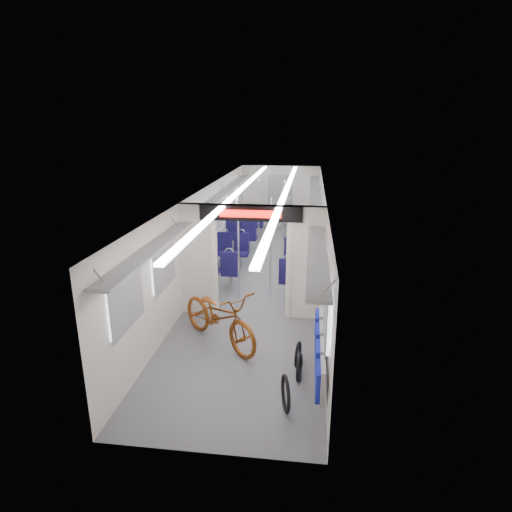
# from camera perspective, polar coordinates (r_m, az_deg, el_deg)

# --- Properties ---
(carriage) EXTENTS (12.00, 12.02, 2.31)m
(carriage) POSITION_cam_1_polar(r_m,az_deg,el_deg) (10.18, 0.72, 4.17)
(carriage) COLOR #515456
(carriage) RESTS_ON ground
(bicycle) EXTENTS (1.99, 1.88, 1.07)m
(bicycle) POSITION_cam_1_polar(r_m,az_deg,el_deg) (7.70, -4.93, -7.97)
(bicycle) COLOR brown
(bicycle) RESTS_ON ground
(flip_bench) EXTENTS (0.12, 2.10, 0.51)m
(flip_bench) POSITION_cam_1_polar(r_m,az_deg,el_deg) (6.60, 8.47, -12.25)
(flip_bench) COLOR gray
(flip_bench) RESTS_ON carriage
(bike_hoop_a) EXTENTS (0.17, 0.53, 0.53)m
(bike_hoop_a) POSITION_cam_1_polar(r_m,az_deg,el_deg) (6.19, 3.97, -18.03)
(bike_hoop_a) COLOR black
(bike_hoop_a) RESTS_ON ground
(bike_hoop_b) EXTENTS (0.10, 0.45, 0.45)m
(bike_hoop_b) POSITION_cam_1_polar(r_m,az_deg,el_deg) (6.83, 5.78, -14.75)
(bike_hoop_b) COLOR black
(bike_hoop_b) RESTS_ON ground
(bike_hoop_c) EXTENTS (0.12, 0.44, 0.44)m
(bike_hoop_c) POSITION_cam_1_polar(r_m,az_deg,el_deg) (7.17, 5.62, -13.12)
(bike_hoop_c) COLOR black
(bike_hoop_c) RESTS_ON ground
(seat_bay_near_left) EXTENTS (0.88, 1.91, 1.05)m
(seat_bay_near_left) POSITION_cam_1_polar(r_m,az_deg,el_deg) (10.97, -3.91, -0.19)
(seat_bay_near_left) COLOR #110D39
(seat_bay_near_left) RESTS_ON ground
(seat_bay_near_right) EXTENTS (0.88, 1.93, 1.06)m
(seat_bay_near_right) POSITION_cam_1_polar(r_m,az_deg,el_deg) (10.45, 5.84, -1.14)
(seat_bay_near_right) COLOR #110D39
(seat_bay_near_right) RESTS_ON ground
(seat_bay_far_left) EXTENTS (0.93, 2.15, 1.12)m
(seat_bay_far_left) POSITION_cam_1_polar(r_m,az_deg,el_deg) (14.11, -1.33, 3.95)
(seat_bay_far_left) COLOR #110D39
(seat_bay_far_left) RESTS_ON ground
(seat_bay_far_right) EXTENTS (0.88, 1.91, 1.05)m
(seat_bay_far_right) POSITION_cam_1_polar(r_m,az_deg,el_deg) (14.12, 6.31, 3.73)
(seat_bay_far_right) COLOR #110D39
(seat_bay_far_right) RESTS_ON ground
(stanchion_near_left) EXTENTS (0.04, 0.04, 2.30)m
(stanchion_near_left) POSITION_cam_1_polar(r_m,az_deg,el_deg) (9.41, -2.34, 0.85)
(stanchion_near_left) COLOR silver
(stanchion_near_left) RESTS_ON ground
(stanchion_near_right) EXTENTS (0.04, 0.04, 2.30)m
(stanchion_near_right) POSITION_cam_1_polar(r_m,az_deg,el_deg) (9.41, 1.95, 0.85)
(stanchion_near_right) COLOR silver
(stanchion_near_right) RESTS_ON ground
(stanchion_far_left) EXTENTS (0.04, 0.04, 2.30)m
(stanchion_far_left) POSITION_cam_1_polar(r_m,az_deg,el_deg) (12.44, 0.35, 4.95)
(stanchion_far_left) COLOR silver
(stanchion_far_left) RESTS_ON ground
(stanchion_far_right) EXTENTS (0.04, 0.04, 2.30)m
(stanchion_far_right) POSITION_cam_1_polar(r_m,az_deg,el_deg) (12.16, 3.71, 4.62)
(stanchion_far_right) COLOR silver
(stanchion_far_right) RESTS_ON ground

